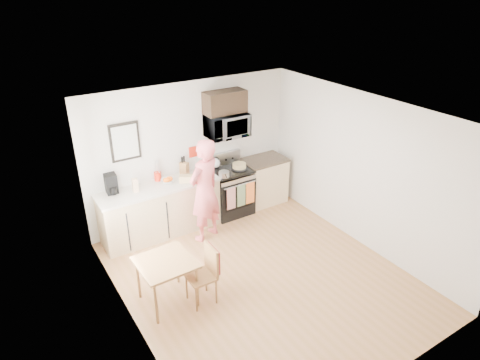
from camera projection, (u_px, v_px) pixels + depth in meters
floor at (262, 276)px, 6.65m from camera, size 4.60×4.60×0.00m
back_wall at (191, 152)px, 7.83m from camera, size 4.00×0.04×2.60m
front_wall at (395, 296)px, 4.33m from camera, size 4.00×0.04×2.60m
left_wall at (127, 247)px, 5.11m from camera, size 0.04×4.60×2.60m
right_wall at (363, 172)px, 7.04m from camera, size 0.04×4.60×2.60m
ceiling at (266, 115)px, 5.51m from camera, size 4.00×4.60×0.04m
window at (108, 201)px, 5.63m from camera, size 0.06×1.40×1.50m
cabinet_left at (161, 211)px, 7.58m from camera, size 2.10×0.60×0.90m
countertop_left at (158, 187)px, 7.38m from camera, size 2.14×0.64×0.04m
cabinet_right at (263, 181)px, 8.66m from camera, size 0.84×0.60×0.90m
countertop_right at (264, 160)px, 8.45m from camera, size 0.88×0.64×0.04m
range at (230, 192)px, 8.26m from camera, size 0.76×0.70×1.16m
microwave at (227, 125)px, 7.76m from camera, size 0.76×0.51×0.42m
upper_cabinet at (225, 102)px, 7.61m from camera, size 0.76×0.35×0.40m
wall_art at (125, 142)px, 7.03m from camera, size 0.50×0.04×0.65m
wall_trivet at (194, 152)px, 7.84m from camera, size 0.20×0.02×0.20m
person at (205, 191)px, 7.25m from camera, size 0.79×0.65×1.85m
dining_table at (166, 266)px, 5.88m from camera, size 0.75×0.75×0.70m
chair at (208, 266)px, 5.97m from camera, size 0.41×0.37×0.87m
knife_block at (184, 168)px, 7.76m from camera, size 0.16×0.18×0.23m
utensil_crock at (157, 173)px, 7.51m from camera, size 0.13×0.13×0.38m
fruit_bowl at (168, 180)px, 7.48m from camera, size 0.32×0.32×0.11m
milk_carton at (135, 185)px, 7.14m from camera, size 0.10×0.10×0.24m
coffee_maker at (111, 184)px, 7.09m from camera, size 0.21×0.29×0.33m
bread_bag at (189, 179)px, 7.51m from camera, size 0.35×0.29×0.12m
cake at (239, 166)px, 8.05m from camera, size 0.31×0.31×0.10m
kettle at (216, 163)px, 8.08m from camera, size 0.17×0.17×0.21m
pot at (224, 174)px, 7.73m from camera, size 0.19×0.32×0.10m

